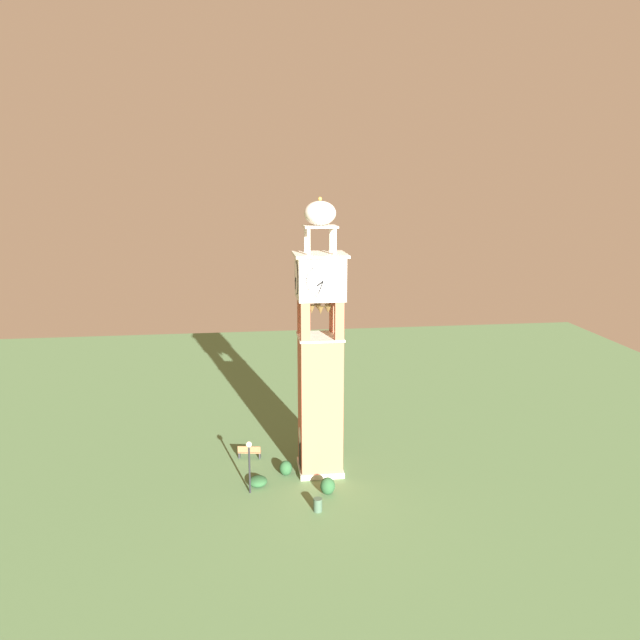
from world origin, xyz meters
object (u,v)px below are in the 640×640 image
Objects in this scene: park_bench at (249,452)px; lamp_post at (249,457)px; trash_bin at (318,505)px; clock_tower at (320,361)px.

lamp_post is at bearing -0.48° from park_bench.
lamp_post reaches higher than trash_bin.
park_bench is at bearing -116.98° from clock_tower.
lamp_post is at bearing -61.84° from clock_tower.
clock_tower reaches higher than lamp_post.
clock_tower is at bearing 118.16° from lamp_post.
trash_bin is at bearing -8.69° from clock_tower.
park_bench is 5.27m from lamp_post.
park_bench is 2.06× the size of trash_bin.
park_bench is at bearing -152.99° from trash_bin.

